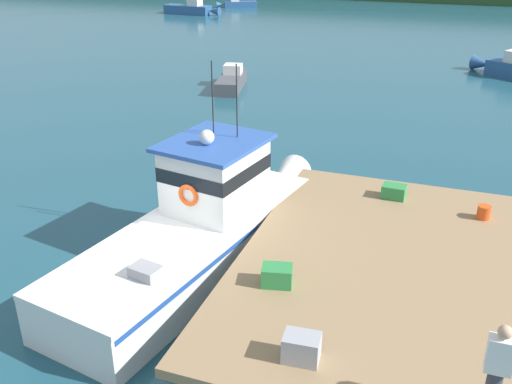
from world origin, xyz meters
name	(u,v)px	position (x,y,z in m)	size (l,w,h in m)	color
ground_plane	(182,270)	(0.00, 0.00, 0.00)	(200.00, 200.00, 0.00)	#1E4C5B
dock	(382,268)	(4.80, 0.00, 1.07)	(6.00, 9.00, 1.20)	#4C3D2D
main_fishing_boat	(202,224)	(0.30, 0.63, 1.01)	(3.95, 9.97, 4.80)	white
crate_stack_near_edge	(394,191)	(4.58, 3.37, 1.38)	(0.60, 0.44, 0.35)	#2D8442
crate_stack_mid_dock	(277,276)	(2.93, -1.53, 1.40)	(0.60, 0.44, 0.40)	#2D8442
crate_single_by_cleat	(301,348)	(3.98, -3.49, 1.44)	(0.60, 0.44, 0.47)	#9E9EA3
bait_bucket	(484,212)	(6.81, 2.90, 1.37)	(0.32, 0.32, 0.34)	#E04C19
deckhand_by_the_boat	(497,371)	(6.86, -3.77, 2.06)	(0.36, 0.22, 1.63)	#383842
moored_boat_far_left	(238,4)	(-17.14, 47.80, 0.37)	(4.11, 2.69, 1.07)	#285184
moored_boat_mid_harbor	(191,9)	(-19.42, 41.42, 0.49)	(5.70, 1.66, 1.44)	#285184
moored_boat_outer_mooring	(232,80)	(-5.45, 16.99, 0.39)	(1.85, 4.54, 1.13)	#4C4C51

